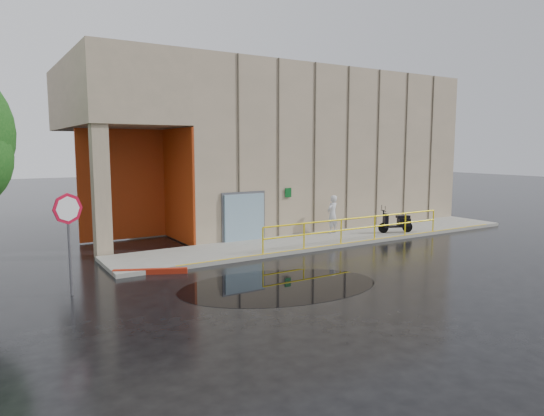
{
  "coord_description": "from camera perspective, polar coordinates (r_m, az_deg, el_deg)",
  "views": [
    {
      "loc": [
        -9.66,
        -12.26,
        4.13
      ],
      "look_at": [
        -0.19,
        3.0,
        1.89
      ],
      "focal_mm": 32.0,
      "sensor_mm": 36.0,
      "label": 1
    }
  ],
  "objects": [
    {
      "name": "guardrail",
      "position": [
        21.05,
        10.12,
        -2.43
      ],
      "size": [
        9.56,
        0.06,
        1.03
      ],
      "color": "yellow",
      "rests_on": "sidewalk"
    },
    {
      "name": "person",
      "position": [
        22.79,
        7.12,
        -0.73
      ],
      "size": [
        0.75,
        0.6,
        1.78
      ],
      "primitive_type": "imported",
      "rotation": [
        0.0,
        0.0,
        3.45
      ],
      "color": "silver",
      "rests_on": "sidewalk"
    },
    {
      "name": "puddle",
      "position": [
        14.72,
        0.88,
        -9.17
      ],
      "size": [
        6.79,
        4.99,
        0.01
      ],
      "primitive_type": "cube",
      "rotation": [
        0.0,
        0.0,
        -0.22
      ],
      "color": "black",
      "rests_on": "ground"
    },
    {
      "name": "sidewalk",
      "position": [
        22.0,
        7.25,
        -3.56
      ],
      "size": [
        20.0,
        3.0,
        0.15
      ],
      "primitive_type": "cube",
      "color": "gray",
      "rests_on": "ground"
    },
    {
      "name": "stop_sign",
      "position": [
        14.49,
        -22.84,
        -1.57
      ],
      "size": [
        0.83,
        0.34,
        2.9
      ],
      "rotation": [
        0.0,
        0.0,
        -0.04
      ],
      "color": "slate",
      "rests_on": "ground"
    },
    {
      "name": "scooter",
      "position": [
        23.49,
        14.41,
        -1.02
      ],
      "size": [
        1.71,
        1.11,
        1.3
      ],
      "rotation": [
        0.0,
        0.0,
        -0.38
      ],
      "color": "black",
      "rests_on": "sidewalk"
    },
    {
      "name": "red_curb",
      "position": [
        16.52,
        -14.12,
        -7.26
      ],
      "size": [
        2.25,
        1.17,
        0.18
      ],
      "primitive_type": "cube",
      "rotation": [
        0.0,
        0.0,
        -0.43
      ],
      "color": "#9A210F",
      "rests_on": "ground"
    },
    {
      "name": "ground",
      "position": [
        16.15,
        6.25,
        -7.74
      ],
      "size": [
        120.0,
        120.0,
        0.0
      ],
      "primitive_type": "plane",
      "color": "black",
      "rests_on": "ground"
    },
    {
      "name": "building",
      "position": [
        27.54,
        0.6,
        7.28
      ],
      "size": [
        20.0,
        10.17,
        8.0
      ],
      "color": "#9D8C6F",
      "rests_on": "ground"
    }
  ]
}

